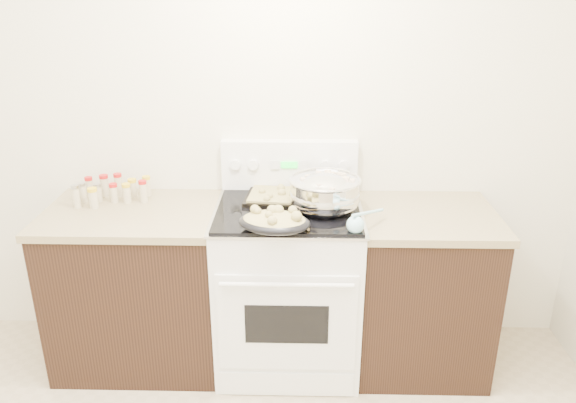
{
  "coord_description": "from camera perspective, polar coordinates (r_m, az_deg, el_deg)",
  "views": [
    {
      "loc": [
        0.41,
        -1.29,
        2.07
      ],
      "look_at": [
        0.35,
        1.37,
        1.0
      ],
      "focal_mm": 35.0,
      "sensor_mm": 36.0,
      "label": 1
    }
  ],
  "objects": [
    {
      "name": "kitchen_range",
      "position": [
        3.14,
        0.02,
        -8.3
      ],
      "size": [
        0.78,
        0.73,
        1.22
      ],
      "color": "white",
      "rests_on": "ground"
    },
    {
      "name": "mixing_bowl",
      "position": [
        2.9,
        3.73,
        0.82
      ],
      "size": [
        0.38,
        0.38,
        0.22
      ],
      "color": "silver",
      "rests_on": "kitchen_range"
    },
    {
      "name": "wooden_spoon",
      "position": [
        2.71,
        0.1,
        -2.4
      ],
      "size": [
        0.14,
        0.23,
        0.04
      ],
      "color": "tan",
      "rests_on": "kitchen_range"
    },
    {
      "name": "counter_right",
      "position": [
        3.23,
        13.24,
        -8.62
      ],
      "size": [
        0.73,
        0.67,
        0.92
      ],
      "color": "black",
      "rests_on": "ground"
    },
    {
      "name": "baking_sheet",
      "position": [
        3.04,
        -0.38,
        0.53
      ],
      "size": [
        0.44,
        0.33,
        0.06
      ],
      "color": "black",
      "rests_on": "kitchen_range"
    },
    {
      "name": "blue_ladle",
      "position": [
        2.68,
        7.0,
        -2.24
      ],
      "size": [
        0.2,
        0.24,
        0.11
      ],
      "color": "#98D3E3",
      "rests_on": "kitchen_range"
    },
    {
      "name": "room_shell",
      "position": [
        1.4,
        -15.9,
        6.01
      ],
      "size": [
        4.1,
        3.6,
        2.75
      ],
      "color": "silver",
      "rests_on": "ground"
    },
    {
      "name": "counter_left",
      "position": [
        3.28,
        -14.77,
        -8.24
      ],
      "size": [
        0.93,
        0.67,
        0.92
      ],
      "color": "black",
      "rests_on": "ground"
    },
    {
      "name": "spice_jars",
      "position": [
        3.23,
        -17.54,
        1.09
      ],
      "size": [
        0.38,
        0.23,
        0.13
      ],
      "color": "#BFB28C",
      "rests_on": "counter_left"
    },
    {
      "name": "roasting_pan",
      "position": [
        2.66,
        -1.39,
        -1.99
      ],
      "size": [
        0.38,
        0.29,
        0.11
      ],
      "color": "black",
      "rests_on": "kitchen_range"
    }
  ]
}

